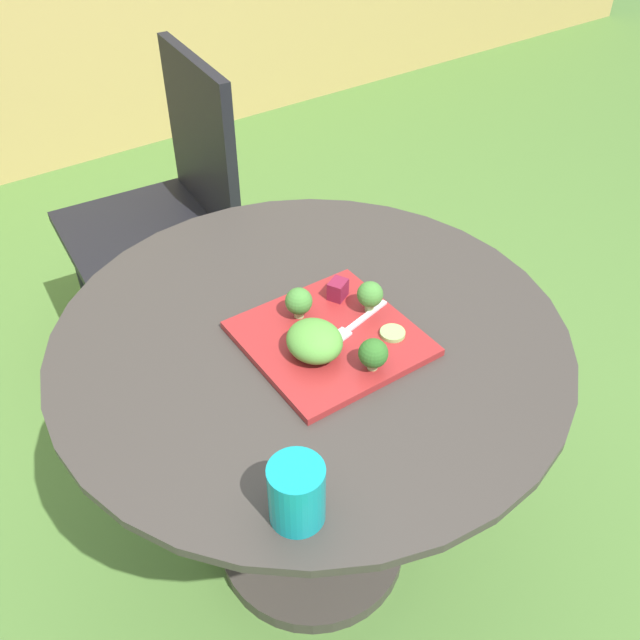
{
  "coord_description": "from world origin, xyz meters",
  "views": [
    {
      "loc": [
        -0.53,
        -0.8,
        1.54
      ],
      "look_at": [
        0.01,
        -0.02,
        0.74
      ],
      "focal_mm": 39.46,
      "sensor_mm": 36.0,
      "label": 1
    }
  ],
  "objects_px": {
    "salad_plate": "(330,338)",
    "drinking_glass": "(297,496)",
    "patio_chair": "(171,195)",
    "fork": "(353,326)"
  },
  "relations": [
    {
      "from": "salad_plate",
      "to": "fork",
      "type": "xyz_separation_m",
      "value": [
        0.05,
        -0.0,
        0.01
      ]
    },
    {
      "from": "patio_chair",
      "to": "salad_plate",
      "type": "distance_m",
      "value": 0.94
    },
    {
      "from": "patio_chair",
      "to": "salad_plate",
      "type": "bearing_deg",
      "value": -95.95
    },
    {
      "from": "salad_plate",
      "to": "fork",
      "type": "height_order",
      "value": "fork"
    },
    {
      "from": "patio_chair",
      "to": "fork",
      "type": "height_order",
      "value": "patio_chair"
    },
    {
      "from": "patio_chair",
      "to": "fork",
      "type": "bearing_deg",
      "value": -92.96
    },
    {
      "from": "salad_plate",
      "to": "drinking_glass",
      "type": "height_order",
      "value": "drinking_glass"
    },
    {
      "from": "patio_chair",
      "to": "drinking_glass",
      "type": "height_order",
      "value": "patio_chair"
    },
    {
      "from": "salad_plate",
      "to": "drinking_glass",
      "type": "distance_m",
      "value": 0.37
    },
    {
      "from": "salad_plate",
      "to": "drinking_glass",
      "type": "xyz_separation_m",
      "value": [
        -0.25,
        -0.27,
        0.04
      ]
    }
  ]
}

